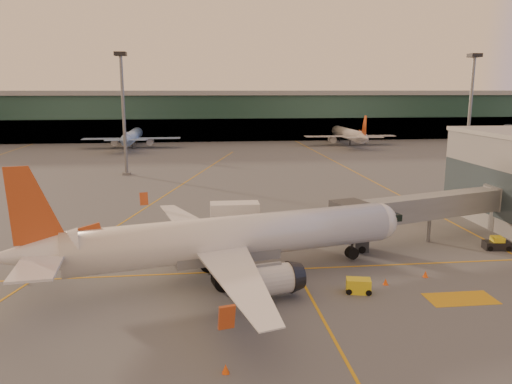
{
  "coord_description": "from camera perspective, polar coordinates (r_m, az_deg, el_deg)",
  "views": [
    {
      "loc": [
        -4.63,
        -42.59,
        18.03
      ],
      "look_at": [
        2.72,
        20.17,
        5.0
      ],
      "focal_mm": 35.0,
      "sensor_mm": 36.0,
      "label": 1
    }
  ],
  "objects": [
    {
      "name": "taxi_markings",
      "position": [
        88.96,
        -8.28,
        -0.16
      ],
      "size": [
        100.12,
        173.0,
        0.01
      ],
      "color": "#CA8F13",
      "rests_on": "ground"
    },
    {
      "name": "pushback_tug",
      "position": [
        63.76,
        25.84,
        -5.4
      ],
      "size": [
        3.12,
        2.0,
        1.5
      ],
      "rotation": [
        0.0,
        0.0,
        -0.16
      ],
      "color": "black",
      "rests_on": "ground"
    },
    {
      "name": "main_airplane",
      "position": [
        48.04,
        -3.72,
        -5.5
      ],
      "size": [
        39.13,
        35.63,
        11.95
      ],
      "rotation": [
        0.0,
        0.0,
        0.24
      ],
      "color": "silver",
      "rests_on": "ground"
    },
    {
      "name": "catering_truck",
      "position": [
        60.87,
        -2.38,
        -3.05
      ],
      "size": [
        5.92,
        2.74,
        4.57
      ],
      "rotation": [
        0.0,
        0.0,
        -0.01
      ],
      "color": "red",
      "rests_on": "ground"
    },
    {
      "name": "mast_west_near",
      "position": [
        109.72,
        -14.95,
        9.61
      ],
      "size": [
        2.4,
        2.4,
        25.6
      ],
      "color": "slate",
      "rests_on": "ground"
    },
    {
      "name": "ground",
      "position": [
        46.48,
        -0.45,
        -11.17
      ],
      "size": [
        600.0,
        600.0,
        0.0
      ],
      "primitive_type": "plane",
      "color": "#4C4F54",
      "rests_on": "ground"
    },
    {
      "name": "distant_aircraft_row",
      "position": [
        162.42,
        -12.47,
        5.0
      ],
      "size": [
        290.0,
        34.0,
        13.0
      ],
      "color": "#84A7DD",
      "rests_on": "ground"
    },
    {
      "name": "terminal",
      "position": [
        184.67,
        -5.3,
        8.72
      ],
      "size": [
        400.0,
        20.0,
        17.6
      ],
      "color": "#19382D",
      "rests_on": "ground"
    },
    {
      "name": "cone_wing_left",
      "position": [
        66.2,
        -4.11,
        -3.96
      ],
      "size": [
        0.4,
        0.4,
        0.51
      ],
      "color": "#F7540D",
      "rests_on": "ground"
    },
    {
      "name": "mast_east_near",
      "position": [
        120.44,
        23.32,
        9.21
      ],
      "size": [
        2.4,
        2.4,
        25.6
      ],
      "color": "slate",
      "rests_on": "ground"
    },
    {
      "name": "cone_fwd",
      "position": [
        49.15,
        14.6,
        -9.89
      ],
      "size": [
        0.48,
        0.48,
        0.61
      ],
      "color": "#F7540D",
      "rests_on": "ground"
    },
    {
      "name": "cone_wing_right",
      "position": [
        34.26,
        -3.49,
        -19.52
      ],
      "size": [
        0.5,
        0.5,
        0.64
      ],
      "color": "#F7540D",
      "rests_on": "ground"
    },
    {
      "name": "gpu_cart",
      "position": [
        46.66,
        11.63,
        -10.49
      ],
      "size": [
        2.47,
        1.8,
        1.3
      ],
      "rotation": [
        0.0,
        0.0,
        -0.23
      ],
      "color": "yellow",
      "rests_on": "ground"
    },
    {
      "name": "cone_nose",
      "position": [
        52.12,
        18.8,
        -8.87
      ],
      "size": [
        0.5,
        0.5,
        0.64
      ],
      "color": "#F7540D",
      "rests_on": "ground"
    },
    {
      "name": "jet_bridge",
      "position": [
        63.99,
        20.16,
        -1.64
      ],
      "size": [
        26.44,
        11.01,
        5.9
      ],
      "color": "slate",
      "rests_on": "ground"
    },
    {
      "name": "cone_tail",
      "position": [
        53.05,
        -25.06,
        -9.06
      ],
      "size": [
        0.42,
        0.42,
        0.54
      ],
      "color": "#F7540D",
      "rests_on": "ground"
    }
  ]
}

